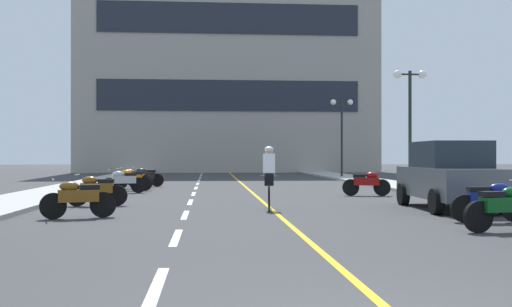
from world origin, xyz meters
name	(u,v)px	position (x,y,z in m)	size (l,w,h in m)	color
ground_plane	(242,189)	(0.00, 21.00, 0.00)	(140.00, 140.00, 0.00)	#38383A
curb_left	(85,185)	(-7.20, 24.00, 0.06)	(2.40, 72.00, 0.12)	#A8A8A3
curb_right	(387,184)	(7.20, 24.00, 0.06)	(2.40, 72.00, 0.12)	#A8A8A3
lane_dash_0	(156,287)	(-2.00, 2.00, 0.00)	(0.14, 2.20, 0.01)	silver
lane_dash_1	(176,237)	(-2.00, 6.00, 0.00)	(0.14, 2.20, 0.01)	silver
lane_dash_2	(185,215)	(-2.00, 10.00, 0.00)	(0.14, 2.20, 0.01)	silver
lane_dash_3	(190,202)	(-2.00, 14.00, 0.00)	(0.14, 2.20, 0.01)	silver
lane_dash_4	(194,194)	(-2.00, 18.00, 0.00)	(0.14, 2.20, 0.01)	silver
lane_dash_5	(196,188)	(-2.00, 22.00, 0.00)	(0.14, 2.20, 0.01)	silver
lane_dash_6	(198,184)	(-2.00, 26.00, 0.00)	(0.14, 2.20, 0.01)	silver
lane_dash_7	(199,180)	(-2.00, 30.00, 0.00)	(0.14, 2.20, 0.01)	silver
lane_dash_8	(200,178)	(-2.00, 34.00, 0.00)	(0.14, 2.20, 0.01)	silver
lane_dash_9	(201,176)	(-2.00, 38.00, 0.00)	(0.14, 2.20, 0.01)	silver
lane_dash_10	(202,174)	(-2.00, 42.00, 0.00)	(0.14, 2.20, 0.01)	silver
lane_dash_11	(202,172)	(-2.00, 46.00, 0.00)	(0.14, 2.20, 0.01)	silver
centre_line_yellow	(244,186)	(0.25, 24.00, 0.00)	(0.12, 66.00, 0.01)	gold
office_building	(228,53)	(0.24, 49.08, 10.65)	(25.69, 8.28, 21.30)	#9E998E
street_lamp_mid	(410,101)	(7.21, 20.59, 3.79)	(1.46, 0.36, 5.00)	black
street_lamp_far	(342,120)	(7.07, 33.30, 3.74)	(1.46, 0.36, 4.92)	black
parked_car_near	(450,175)	(4.99, 10.94, 0.92)	(2.04, 4.26, 1.82)	black
motorcycle_2	(504,207)	(4.13, 6.29, 0.47)	(1.68, 0.64, 0.92)	black
motorcycle_3	(491,201)	(4.62, 7.82, 0.47)	(1.70, 0.60, 0.92)	black
motorcycle_4	(78,198)	(-4.42, 9.37, 0.47)	(1.66, 0.73, 0.92)	black
motorcycle_5	(97,190)	(-4.61, 12.71, 0.47)	(1.70, 0.60, 0.92)	black
motorcycle_6	(367,183)	(4.18, 16.37, 0.47)	(1.69, 0.62, 0.92)	black
motorcycle_7	(123,181)	(-4.68, 18.55, 0.47)	(1.68, 0.65, 0.92)	black
motorcycle_8	(131,179)	(-4.60, 20.12, 0.47)	(1.70, 0.60, 0.92)	black
motorcycle_9	(133,178)	(-4.68, 21.57, 0.47)	(1.70, 0.60, 0.92)	black
motorcycle_10	(145,176)	(-4.37, 23.36, 0.47)	(1.70, 0.60, 0.92)	black
cyclist_rider	(269,176)	(0.17, 11.22, 0.89)	(0.43, 1.77, 1.71)	black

